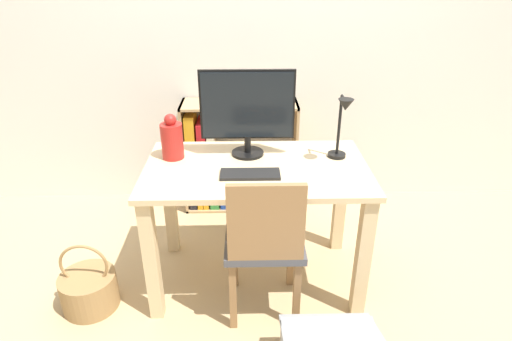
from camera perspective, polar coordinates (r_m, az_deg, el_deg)
The scene contains 10 objects.
ground_plane at distance 2.69m, azimuth 0.05°, elevation -13.93°, with size 10.00×10.00×0.00m, color tan.
wall_back at distance 3.12m, azimuth -0.41°, elevation 18.31°, with size 8.00×0.05×2.60m.
desk at distance 2.35m, azimuth 0.05°, elevation -2.72°, with size 1.19×0.70×0.75m.
monitor at distance 2.32m, azimuth -1.17°, elevation 8.29°, with size 0.51×0.18×0.48m.
keyboard at distance 2.18m, azimuth -0.78°, elevation -0.49°, with size 0.30×0.12×0.02m.
vase at distance 2.38m, azimuth -11.14°, elevation 4.12°, with size 0.12×0.12×0.25m.
desk_lamp at distance 2.30m, azimuth 11.39°, elevation 6.24°, with size 0.10×0.19×0.36m.
chair at distance 2.17m, azimuth 1.15°, elevation -9.31°, with size 0.40×0.40×0.86m.
bookshelf at distance 3.23m, azimuth -4.88°, elevation 1.16°, with size 0.83×0.28×0.83m.
basket at distance 2.60m, azimuth -21.36°, elevation -14.54°, with size 0.30×0.30×0.41m.
Camera 1 is at (-0.05, -2.05, 1.74)m, focal length 30.00 mm.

